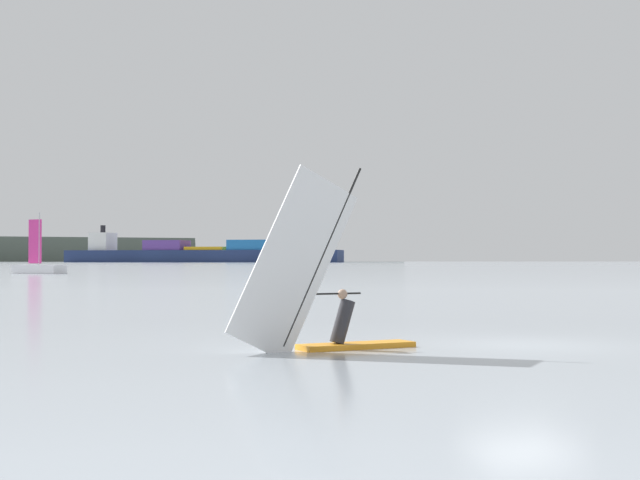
# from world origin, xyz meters

# --- Properties ---
(ground_plane) EXTENTS (4000.00, 4000.00, 0.00)m
(ground_plane) POSITION_xyz_m (0.00, 0.00, 0.00)
(ground_plane) COLOR #9EA8B2
(windsurfer) EXTENTS (4.44, 1.07, 4.21)m
(windsurfer) POSITION_xyz_m (-4.63, 0.43, 1.05)
(windsurfer) COLOR orange
(windsurfer) RESTS_ON ground_plane
(cargo_ship) EXTENTS (202.56, 137.60, 29.47)m
(cargo_ship) POSITION_xyz_m (140.47, 680.54, 7.40)
(cargo_ship) COLOR navy
(cargo_ship) RESTS_ON ground_plane
(small_sailboat) EXTENTS (7.39, 7.59, 8.61)m
(small_sailboat) POSITION_xyz_m (-5.81, 115.64, 0.81)
(small_sailboat) COLOR white
(small_sailboat) RESTS_ON ground_plane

